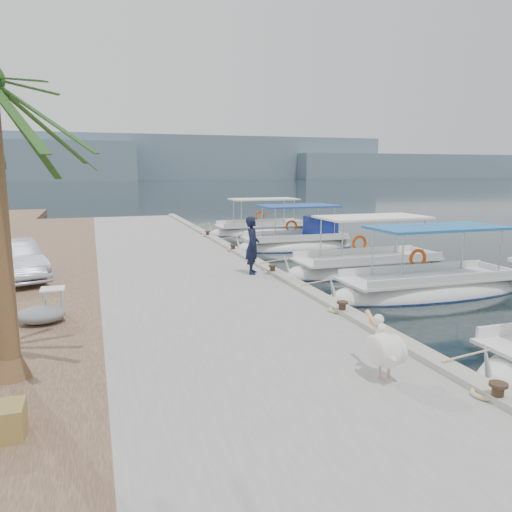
{
  "coord_description": "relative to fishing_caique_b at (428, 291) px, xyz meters",
  "views": [
    {
      "loc": [
        -6.08,
        -14.12,
        4.02
      ],
      "look_at": [
        -1.0,
        1.33,
        1.2
      ],
      "focal_mm": 35.0,
      "sensor_mm": 36.0,
      "label": 1
    }
  ],
  "objects": [
    {
      "name": "mooring_bollards",
      "position": [
        -4.57,
        2.34,
        0.57
      ],
      "size": [
        0.28,
        20.28,
        0.33
      ],
      "color": "black",
      "rests_on": "concrete_quay"
    },
    {
      "name": "tarp_bundle",
      "position": [
        -11.56,
        -1.13,
        0.58
      ],
      "size": [
        1.1,
        0.9,
        0.4
      ],
      "primitive_type": "ellipsoid",
      "color": "slate",
      "rests_on": "cobblestone_strip"
    },
    {
      "name": "fishing_caique_b",
      "position": [
        0.0,
        0.0,
        0.0
      ],
      "size": [
        7.26,
        2.26,
        2.83
      ],
      "color": "silver",
      "rests_on": "ground"
    },
    {
      "name": "ground",
      "position": [
        -4.22,
        0.84,
        -0.12
      ],
      "size": [
        400.0,
        400.0,
        0.0
      ],
      "primitive_type": "plane",
      "color": "black",
      "rests_on": "ground"
    },
    {
      "name": "concrete_quay",
      "position": [
        -7.22,
        5.84,
        0.13
      ],
      "size": [
        6.0,
        40.0,
        0.5
      ],
      "primitive_type": "cube",
      "color": "gray",
      "rests_on": "ground"
    },
    {
      "name": "cobblestone_strip",
      "position": [
        -12.22,
        5.84,
        0.13
      ],
      "size": [
        4.0,
        40.0,
        0.5
      ],
      "primitive_type": "cube",
      "color": "brown",
      "rests_on": "ground"
    },
    {
      "name": "folding_table",
      "position": [
        -11.29,
        -0.76,
        0.9
      ],
      "size": [
        0.55,
        0.55,
        0.73
      ],
      "color": "silver",
      "rests_on": "cobblestone_strip"
    },
    {
      "name": "fishing_caique_c",
      "position": [
        -0.1,
        3.72,
        -0.0
      ],
      "size": [
        7.06,
        2.46,
        2.83
      ],
      "color": "silver",
      "rests_on": "ground"
    },
    {
      "name": "distant_hills",
      "position": [
        25.39,
        202.33,
        7.49
      ],
      "size": [
        330.0,
        60.0,
        18.0
      ],
      "color": "slate",
      "rests_on": "ground"
    },
    {
      "name": "parked_car",
      "position": [
        -12.78,
        4.16,
        1.02
      ],
      "size": [
        2.56,
        4.14,
        1.29
      ],
      "primitive_type": "imported",
      "rotation": [
        0.0,
        0.0,
        0.33
      ],
      "color": "silver",
      "rests_on": "cobblestone_strip"
    },
    {
      "name": "quay_curb",
      "position": [
        -4.44,
        5.84,
        0.44
      ],
      "size": [
        0.44,
        40.0,
        0.12
      ],
      "primitive_type": "cube",
      "color": "gray",
      "rests_on": "concrete_quay"
    },
    {
      "name": "pelican",
      "position": [
        -5.7,
        -6.3,
        0.91
      ],
      "size": [
        0.59,
        1.34,
        1.03
      ],
      "color": "tan",
      "rests_on": "concrete_quay"
    },
    {
      "name": "fishing_caique_e",
      "position": [
        -0.16,
        16.49,
        0.0
      ],
      "size": [
        6.93,
        2.36,
        2.83
      ],
      "color": "silver",
      "rests_on": "ground"
    },
    {
      "name": "fishing_caique_d",
      "position": [
        -0.31,
        10.34,
        0.07
      ],
      "size": [
        6.43,
        2.62,
        2.83
      ],
      "color": "silver",
      "rests_on": "ground"
    },
    {
      "name": "fisherman",
      "position": [
        -5.17,
        2.69,
        1.36
      ],
      "size": [
        0.69,
        0.83,
        1.96
      ],
      "primitive_type": "imported",
      "rotation": [
        0.0,
        0.0,
        1.22
      ],
      "color": "black",
      "rests_on": "concrete_quay"
    },
    {
      "name": "wooden_crate",
      "position": [
        -11.57,
        -6.39,
        0.6
      ],
      "size": [
        0.55,
        0.55,
        0.44
      ],
      "primitive_type": "cube",
      "color": "olive",
      "rests_on": "cobblestone_strip"
    }
  ]
}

